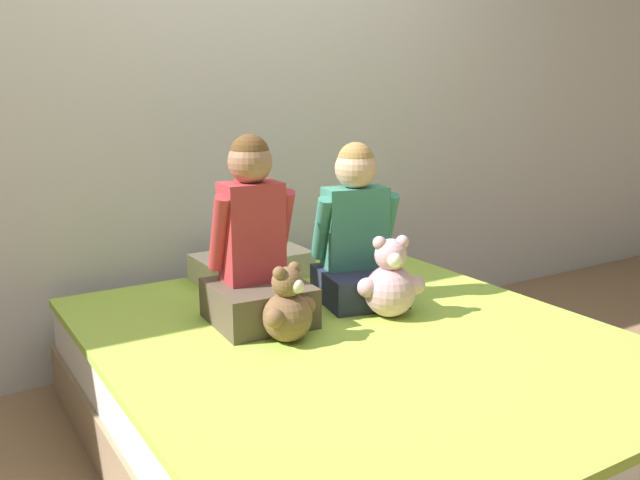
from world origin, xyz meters
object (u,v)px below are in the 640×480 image
Objects in this scene: child_on_right at (357,236)px; teddy_bear_held_by_right_child at (390,283)px; bed at (357,391)px; teddy_bear_held_by_left_child at (288,309)px; child_on_left at (255,251)px; pillow_at_headboard at (252,265)px.

teddy_bear_held_by_right_child is at bearing -80.25° from child_on_right.
bed is 7.35× the size of teddy_bear_held_by_left_child.
child_on_left is 1.08× the size of child_on_right.
child_on_left is at bearing 70.12° from teddy_bear_held_by_left_child.
child_on_left is 1.35× the size of pillow_at_headboard.
child_on_right is at bearing -66.12° from pillow_at_headboard.
child_on_right reaches higher than bed.
bed is at bearing -90.00° from pillow_at_headboard.
pillow_at_headboard is at bearing 68.66° from child_on_left.
child_on_left is 2.52× the size of teddy_bear_held_by_left_child.
child_on_right is 1.25× the size of pillow_at_headboard.
bed is 0.40m from teddy_bear_held_by_right_child.
teddy_bear_held_by_left_child is (-0.00, -0.24, -0.14)m from child_on_left.
child_on_right is (0.43, 0.00, 0.00)m from child_on_left.
child_on_right reaches higher than teddy_bear_held_by_left_child.
child_on_left is 0.56m from pillow_at_headboard.
teddy_bear_held_by_left_child is (-0.44, -0.24, -0.14)m from child_on_right.
teddy_bear_held_by_left_child reaches higher than bed.
bed is at bearing -51.58° from child_on_left.
teddy_bear_held_by_right_child is 0.61× the size of pillow_at_headboard.
teddy_bear_held_by_right_child reaches higher than bed.
child_on_left is 0.28m from teddy_bear_held_by_left_child.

